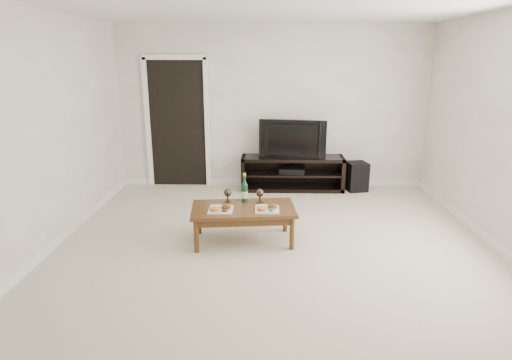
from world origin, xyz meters
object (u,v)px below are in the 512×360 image
Objects in this scene: media_console at (292,173)px; television at (293,138)px; subwoofer at (356,176)px; coffee_table at (243,224)px.

television is at bearing 0.00° from media_console.
television is 2.27× the size of subwoofer.
media_console is 1.56× the size of television.
coffee_table is (-0.69, -2.08, -0.64)m from television.
television reaches higher than coffee_table.
television is 0.89× the size of coffee_table.
television reaches higher than subwoofer.
subwoofer is (1.04, -0.02, -0.04)m from media_console.
media_console is at bearing 0.00° from television.
subwoofer reaches higher than coffee_table.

